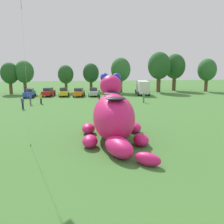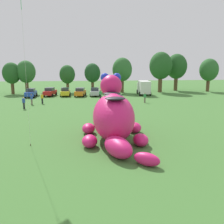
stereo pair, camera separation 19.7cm
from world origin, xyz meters
The scene contains 22 objects.
ground_plane centered at (0.00, 0.00, 0.00)m, with size 160.00×160.00×0.00m, color #427533.
giant_inflatable_creature centered at (-0.28, -0.26, 1.98)m, with size 5.53×10.60×5.41m.
car_blue centered at (-12.89, 28.92, 0.86)m, with size 1.97×4.12×1.72m.
car_red centered at (-9.38, 30.28, 0.86)m, with size 2.48×4.34×1.72m.
car_yellow centered at (-6.28, 29.82, 0.86)m, with size 1.96×4.11×1.72m.
car_orange centered at (-3.26, 29.05, 0.86)m, with size 2.46×4.33×1.72m.
car_silver centered at (-0.28, 29.23, 0.86)m, with size 2.28×4.26×1.72m.
car_green centered at (3.52, 30.09, 0.86)m, with size 1.94×4.10×1.72m.
box_truck centered at (10.11, 30.24, 1.60)m, with size 2.92×6.58×2.95m.
tree_left centered at (-18.04, 35.38, 4.45)m, with size 3.83×3.83×6.80m.
tree_mid_left centered at (-15.03, 35.59, 4.73)m, with size 4.07×4.07×7.23m.
tree_centre_left centered at (-6.19, 36.77, 4.09)m, with size 3.53×3.53×6.26m.
tree_centre centered at (-0.39, 37.97, 4.36)m, with size 3.76×3.76×6.67m.
tree_centre_right centered at (6.27, 35.05, 5.17)m, with size 4.46×4.46×7.91m.
tree_mid_right centered at (15.20, 34.76, 6.03)m, with size 5.19×5.19×9.22m.
tree_right centered at (20.23, 37.84, 5.85)m, with size 5.04×5.04×8.94m.
tree_far_right centered at (27.02, 34.73, 5.07)m, with size 4.37×4.37×7.76m.
spectator_near_inflatable centered at (0.44, 23.97, 0.85)m, with size 0.38×0.26×1.71m.
spectator_mid_field centered at (-10.84, 19.34, 0.85)m, with size 0.38×0.26×1.71m.
spectator_by_cars centered at (7.48, 19.11, 0.85)m, with size 0.38×0.26×1.71m.
spectator_wandering centered at (-11.19, 15.69, 0.85)m, with size 0.38×0.26×1.71m.
spectator_far_side centered at (-9.34, 20.13, 0.85)m, with size 0.38×0.26×1.71m.
Camera 1 is at (-2.98, -19.45, 6.08)m, focal length 38.39 mm.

